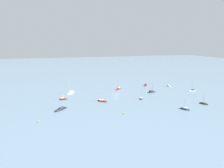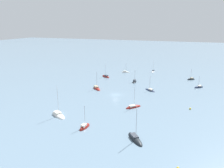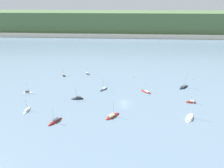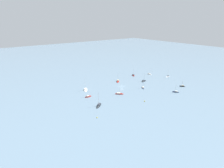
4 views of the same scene
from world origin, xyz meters
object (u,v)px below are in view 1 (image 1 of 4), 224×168
(sailboat_2, at_px, (61,110))
(sailboat_3, at_px, (192,91))
(sailboat_7, at_px, (63,99))
(sailboat_1, at_px, (152,92))
(mooring_buoy_1, at_px, (38,121))
(sailboat_8, at_px, (118,89))
(sailboat_6, at_px, (146,85))
(sailboat_4, at_px, (102,101))
(sailboat_9, at_px, (204,104))
(mooring_buoy_0, at_px, (123,113))
(sailboat_11, at_px, (169,86))
(sailboat_5, at_px, (141,99))
(sailboat_0, at_px, (185,109))
(sailboat_10, at_px, (71,93))

(sailboat_2, height_order, sailboat_3, sailboat_2)
(sailboat_3, distance_m, sailboat_7, 83.79)
(sailboat_1, relative_size, mooring_buoy_1, 12.89)
(sailboat_8, bearing_deg, sailboat_6, 148.28)
(sailboat_2, relative_size, sailboat_3, 1.41)
(sailboat_4, height_order, sailboat_6, sailboat_4)
(sailboat_9, bearing_deg, sailboat_7, 34.11)
(sailboat_2, xyz_separation_m, mooring_buoy_0, (-27.53, 13.09, 0.23))
(sailboat_11, bearing_deg, mooring_buoy_1, -64.63)
(sailboat_8, bearing_deg, sailboat_11, 133.14)
(sailboat_8, xyz_separation_m, mooring_buoy_0, (11.27, 42.09, 0.21))
(sailboat_4, bearing_deg, sailboat_7, -162.87)
(sailboat_5, bearing_deg, sailboat_0, -112.29)
(sailboat_2, relative_size, sailboat_4, 1.20)
(sailboat_9, bearing_deg, mooring_buoy_1, 55.14)
(sailboat_11, bearing_deg, sailboat_1, -59.58)
(sailboat_5, bearing_deg, sailboat_9, -85.65)
(sailboat_7, distance_m, sailboat_9, 76.69)
(sailboat_6, bearing_deg, mooring_buoy_0, 178.35)
(sailboat_11, bearing_deg, sailboat_0, -23.09)
(sailboat_10, bearing_deg, sailboat_3, 109.43)
(sailboat_4, bearing_deg, sailboat_8, 94.51)
(sailboat_1, bearing_deg, sailboat_3, -16.65)
(sailboat_4, xyz_separation_m, sailboat_10, (15.84, -21.69, 0.03))
(sailboat_1, height_order, sailboat_11, sailboat_1)
(sailboat_8, distance_m, sailboat_9, 53.40)
(sailboat_1, bearing_deg, sailboat_2, -171.95)
(sailboat_7, bearing_deg, sailboat_8, 24.18)
(sailboat_0, height_order, sailboat_11, sailboat_11)
(sailboat_0, distance_m, sailboat_11, 47.10)
(sailboat_4, bearing_deg, mooring_buoy_1, -108.07)
(sailboat_7, distance_m, sailboat_8, 39.74)
(sailboat_9, bearing_deg, sailboat_6, -21.42)
(sailboat_1, bearing_deg, mooring_buoy_0, -143.11)
(sailboat_6, bearing_deg, sailboat_5, -175.85)
(sailboat_3, height_order, sailboat_11, sailboat_3)
(sailboat_4, xyz_separation_m, sailboat_6, (-40.07, -27.35, 0.01))
(sailboat_0, bearing_deg, mooring_buoy_1, 46.90)
(sailboat_2, xyz_separation_m, sailboat_7, (-1.33, -15.79, 0.01))
(sailboat_6, distance_m, mooring_buoy_1, 84.15)
(sailboat_5, relative_size, mooring_buoy_0, 11.74)
(sailboat_2, xyz_separation_m, sailboat_9, (-72.71, 12.25, 0.02))
(sailboat_9, xyz_separation_m, sailboat_10, (66.57, -40.45, -0.00))
(sailboat_2, bearing_deg, sailboat_5, 146.47)
(sailboat_7, height_order, sailboat_9, sailboat_7)
(sailboat_1, relative_size, mooring_buoy_0, 11.91)
(sailboat_9, height_order, mooring_buoy_1, sailboat_9)
(sailboat_1, height_order, sailboat_3, sailboat_3)
(sailboat_5, bearing_deg, sailboat_3, -45.57)
(sailboat_6, height_order, sailboat_11, sailboat_6)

